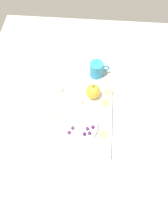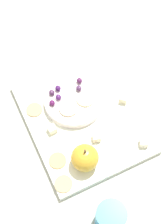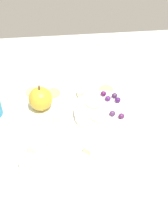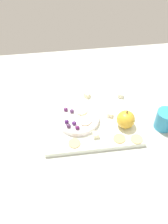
{
  "view_description": "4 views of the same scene",
  "coord_description": "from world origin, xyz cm",
  "px_view_note": "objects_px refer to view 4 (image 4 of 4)",
  "views": [
    {
      "loc": [
        -49.65,
        -7.52,
        95.79
      ],
      "look_at": [
        3.56,
        -3.14,
        9.33
      ],
      "focal_mm": 37.98,
      "sensor_mm": 36.0,
      "label": 1
    },
    {
      "loc": [
        39.69,
        -18.64,
        80.31
      ],
      "look_at": [
        3.23,
        -1.1,
        9.56
      ],
      "focal_mm": 50.87,
      "sensor_mm": 36.0,
      "label": 2
    },
    {
      "loc": [
        8.98,
        56.93,
        64.53
      ],
      "look_at": [
        3.15,
        0.01,
        9.33
      ],
      "focal_mm": 48.09,
      "sensor_mm": 36.0,
      "label": 3
    },
    {
      "loc": [
        -8.61,
        -65.55,
        78.08
      ],
      "look_at": [
        0.13,
        -0.21,
        9.11
      ],
      "focal_mm": 40.85,
      "sensor_mm": 36.0,
      "label": 4
    }
  ],
  "objects_px": {
    "cracker_0": "(119,139)",
    "grape_4": "(69,126)",
    "grape_3": "(67,122)",
    "grape_5": "(72,111)",
    "grape_2": "(77,128)",
    "cup": "(165,120)",
    "serving_dish": "(78,118)",
    "apple_slice_0": "(85,121)",
    "apple_whole": "(126,119)",
    "cheese_cube_2": "(110,114)",
    "grape_1": "(74,123)",
    "cracker_1": "(137,139)",
    "cheese_cube_3": "(87,95)",
    "grape_0": "(66,109)",
    "apple_slice_1": "(81,111)",
    "platter": "(90,120)",
    "cheese_cube_0": "(96,135)",
    "cheese_cube_1": "(121,95)",
    "cracker_2": "(74,143)"
  },
  "relations": [
    {
      "from": "cheese_cube_2",
      "to": "grape_2",
      "type": "height_order",
      "value": "grape_2"
    },
    {
      "from": "grape_5",
      "to": "cheese_cube_3",
      "type": "bearing_deg",
      "value": 53.74
    },
    {
      "from": "platter",
      "to": "serving_dish",
      "type": "bearing_deg",
      "value": -178.32
    },
    {
      "from": "cheese_cube_2",
      "to": "grape_0",
      "type": "distance_m",
      "value": 0.17
    },
    {
      "from": "cheese_cube_2",
      "to": "cracker_0",
      "type": "height_order",
      "value": "cheese_cube_2"
    },
    {
      "from": "serving_dish",
      "to": "grape_4",
      "type": "distance_m",
      "value": 0.06
    },
    {
      "from": "cup",
      "to": "grape_3",
      "type": "bearing_deg",
      "value": 174.97
    },
    {
      "from": "grape_0",
      "to": "apple_slice_0",
      "type": "bearing_deg",
      "value": -44.39
    },
    {
      "from": "cheese_cube_3",
      "to": "cracker_0",
      "type": "bearing_deg",
      "value": -70.54
    },
    {
      "from": "cheese_cube_0",
      "to": "grape_4",
      "type": "relative_size",
      "value": 1.25
    },
    {
      "from": "grape_4",
      "to": "grape_5",
      "type": "xyz_separation_m",
      "value": [
        0.02,
        0.07,
        0.0
      ]
    },
    {
      "from": "apple_whole",
      "to": "cheese_cube_2",
      "type": "bearing_deg",
      "value": 129.57
    },
    {
      "from": "cracker_0",
      "to": "grape_4",
      "type": "height_order",
      "value": "grape_4"
    },
    {
      "from": "cup",
      "to": "grape_4",
      "type": "bearing_deg",
      "value": 178.18
    },
    {
      "from": "serving_dish",
      "to": "cracker_1",
      "type": "distance_m",
      "value": 0.23
    },
    {
      "from": "cheese_cube_1",
      "to": "grape_0",
      "type": "relative_size",
      "value": 1.25
    },
    {
      "from": "cheese_cube_2",
      "to": "cracker_2",
      "type": "height_order",
      "value": "cheese_cube_2"
    },
    {
      "from": "cracker_0",
      "to": "grape_4",
      "type": "bearing_deg",
      "value": 160.92
    },
    {
      "from": "cracker_1",
      "to": "cup",
      "type": "height_order",
      "value": "cup"
    },
    {
      "from": "cheese_cube_1",
      "to": "cracker_0",
      "type": "distance_m",
      "value": 0.22
    },
    {
      "from": "cheese_cube_3",
      "to": "apple_slice_0",
      "type": "bearing_deg",
      "value": -101.48
    },
    {
      "from": "cup",
      "to": "cracker_1",
      "type": "bearing_deg",
      "value": -153.75
    },
    {
      "from": "grape_1",
      "to": "serving_dish",
      "type": "bearing_deg",
      "value": 64.5
    },
    {
      "from": "cheese_cube_2",
      "to": "grape_4",
      "type": "relative_size",
      "value": 1.25
    },
    {
      "from": "grape_2",
      "to": "grape_5",
      "type": "height_order",
      "value": "same"
    },
    {
      "from": "serving_dish",
      "to": "cup",
      "type": "xyz_separation_m",
      "value": [
        0.32,
        -0.06,
        0.01
      ]
    },
    {
      "from": "cheese_cube_3",
      "to": "grape_0",
      "type": "relative_size",
      "value": 1.25
    },
    {
      "from": "apple_whole",
      "to": "apple_slice_0",
      "type": "bearing_deg",
      "value": 171.56
    },
    {
      "from": "apple_whole",
      "to": "cheese_cube_0",
      "type": "height_order",
      "value": "apple_whole"
    },
    {
      "from": "platter",
      "to": "cheese_cube_1",
      "type": "xyz_separation_m",
      "value": [
        0.14,
        0.1,
        0.02
      ]
    },
    {
      "from": "cheese_cube_1",
      "to": "grape_3",
      "type": "height_order",
      "value": "grape_3"
    },
    {
      "from": "cracker_0",
      "to": "grape_2",
      "type": "xyz_separation_m",
      "value": [
        -0.14,
        0.05,
        0.03
      ]
    },
    {
      "from": "cheese_cube_0",
      "to": "cheese_cube_3",
      "type": "height_order",
      "value": "same"
    },
    {
      "from": "cheese_cube_0",
      "to": "grape_3",
      "type": "height_order",
      "value": "grape_3"
    },
    {
      "from": "cheese_cube_2",
      "to": "grape_3",
      "type": "xyz_separation_m",
      "value": [
        -0.17,
        -0.03,
        0.02
      ]
    },
    {
      "from": "apple_whole",
      "to": "grape_1",
      "type": "height_order",
      "value": "apple_whole"
    },
    {
      "from": "grape_3",
      "to": "grape_5",
      "type": "xyz_separation_m",
      "value": [
        0.02,
        0.05,
        -0.0
      ]
    },
    {
      "from": "cracker_1",
      "to": "grape_4",
      "type": "bearing_deg",
      "value": 163.2
    },
    {
      "from": "serving_dish",
      "to": "cracker_1",
      "type": "bearing_deg",
      "value": -31.1
    },
    {
      "from": "cracker_0",
      "to": "apple_slice_1",
      "type": "relative_size",
      "value": 0.91
    },
    {
      "from": "cracker_0",
      "to": "apple_slice_0",
      "type": "relative_size",
      "value": 0.91
    },
    {
      "from": "apple_whole",
      "to": "grape_1",
      "type": "xyz_separation_m",
      "value": [
        -0.19,
        0.01,
        -0.01
      ]
    },
    {
      "from": "cracker_1",
      "to": "cracker_2",
      "type": "bearing_deg",
      "value": 177.01
    },
    {
      "from": "cheese_cube_2",
      "to": "cracker_2",
      "type": "xyz_separation_m",
      "value": [
        -0.15,
        -0.11,
        -0.01
      ]
    },
    {
      "from": "cup",
      "to": "apple_slice_1",
      "type": "bearing_deg",
      "value": 164.17
    },
    {
      "from": "serving_dish",
      "to": "apple_slice_0",
      "type": "bearing_deg",
      "value": -49.73
    },
    {
      "from": "serving_dish",
      "to": "grape_4",
      "type": "height_order",
      "value": "grape_4"
    },
    {
      "from": "grape_5",
      "to": "grape_2",
      "type": "bearing_deg",
      "value": -82.07
    },
    {
      "from": "apple_slice_1",
      "to": "cup",
      "type": "xyz_separation_m",
      "value": [
        0.3,
        -0.09,
        -0.0
      ]
    },
    {
      "from": "cheese_cube_3",
      "to": "grape_2",
      "type": "distance_m",
      "value": 0.19
    }
  ]
}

